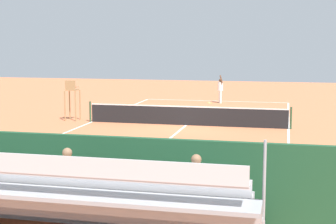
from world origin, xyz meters
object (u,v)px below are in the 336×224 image
(tennis_racket, at_px, (210,103))
(tennis_ball_near, at_px, (228,108))
(courtside_bench, at_px, (185,193))
(tennis_player, at_px, (220,88))
(tennis_net, at_px, (186,115))
(bleacher_stand, at_px, (45,197))
(equipment_bag, at_px, (127,206))
(umpire_chair, at_px, (72,96))

(tennis_racket, height_order, tennis_ball_near, tennis_ball_near)
(courtside_bench, distance_m, tennis_player, 23.21)
(tennis_net, relative_size, courtside_bench, 5.72)
(bleacher_stand, height_order, equipment_bag, bleacher_stand)
(tennis_net, height_order, tennis_ball_near, tennis_net)
(umpire_chair, relative_size, equipment_bag, 2.38)
(tennis_player, xyz_separation_m, tennis_racket, (0.68, 0.20, -1.00))
(bleacher_stand, relative_size, umpire_chair, 4.23)
(tennis_net, xyz_separation_m, courtside_bench, (-2.58, 13.27, 0.06))
(bleacher_stand, xyz_separation_m, tennis_player, (-0.45, -25.19, 0.10))
(tennis_racket, bearing_deg, umpire_chair, 57.68)
(courtside_bench, bearing_deg, tennis_ball_near, -86.43)
(courtside_bench, xyz_separation_m, equipment_bag, (1.42, 0.13, -0.38))
(courtside_bench, bearing_deg, tennis_racket, -83.00)
(bleacher_stand, bearing_deg, tennis_player, -91.01)
(tennis_net, distance_m, tennis_ball_near, 7.00)
(equipment_bag, distance_m, tennis_ball_near, 20.26)
(courtside_bench, height_order, equipment_bag, courtside_bench)
(umpire_chair, relative_size, tennis_player, 1.11)
(bleacher_stand, distance_m, tennis_racket, 25.01)
(tennis_racket, bearing_deg, tennis_net, 91.39)
(courtside_bench, height_order, tennis_racket, courtside_bench)
(umpire_chair, relative_size, tennis_ball_near, 32.42)
(equipment_bag, xyz_separation_m, tennis_racket, (1.40, -23.04, -0.16))
(bleacher_stand, bearing_deg, tennis_racket, -89.45)
(tennis_net, relative_size, equipment_bag, 11.44)
(tennis_net, distance_m, equipment_bag, 13.45)
(tennis_net, xyz_separation_m, equipment_bag, (-1.16, 13.40, -0.32))
(equipment_bag, bearing_deg, tennis_player, -88.24)
(equipment_bag, bearing_deg, tennis_net, -85.04)
(umpire_chair, xyz_separation_m, tennis_ball_near, (-7.52, -6.65, -1.28))
(umpire_chair, height_order, tennis_ball_near, umpire_chair)
(courtside_bench, xyz_separation_m, tennis_player, (2.13, -23.11, 0.46))
(courtside_bench, distance_m, equipment_bag, 1.47)
(courtside_bench, relative_size, tennis_ball_near, 27.27)
(tennis_racket, bearing_deg, equipment_bag, 93.47)
(tennis_net, height_order, tennis_player, tennis_player)
(tennis_racket, bearing_deg, tennis_player, -163.53)
(equipment_bag, height_order, tennis_racket, equipment_bag)
(tennis_ball_near, bearing_deg, tennis_racket, -60.72)
(tennis_net, height_order, equipment_bag, tennis_net)
(tennis_ball_near, bearing_deg, tennis_net, 79.09)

